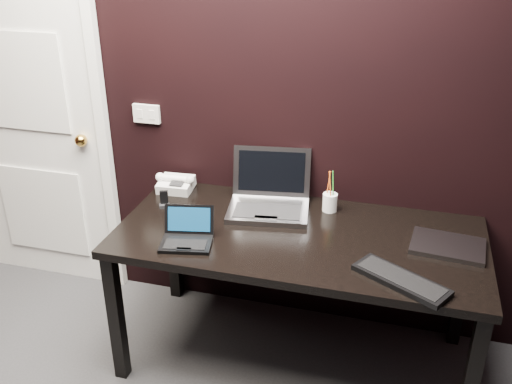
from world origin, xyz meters
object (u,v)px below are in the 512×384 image
(door, at_px, (29,116))
(silver_laptop, at_px, (269,200))
(mobile_phone, at_px, (164,201))
(closed_laptop, at_px, (448,246))
(desk_phone, at_px, (176,184))
(desk, at_px, (298,248))
(ext_keyboard, at_px, (401,280))
(netbook, at_px, (187,237))
(pen_cup, at_px, (330,201))

(door, height_order, silver_laptop, door)
(door, xyz_separation_m, mobile_phone, (0.94, -0.29, -0.27))
(closed_laptop, relative_size, desk_phone, 1.54)
(desk, xyz_separation_m, mobile_phone, (-0.71, 0.09, 0.11))
(ext_keyboard, bearing_deg, desk, 149.85)
(door, height_order, mobile_phone, door)
(netbook, height_order, ext_keyboard, netbook)
(desk, xyz_separation_m, closed_laptop, (0.66, 0.05, 0.09))
(silver_laptop, relative_size, mobile_phone, 5.24)
(door, relative_size, closed_laptop, 6.35)
(desk, xyz_separation_m, desk_phone, (-0.73, 0.28, 0.12))
(closed_laptop, distance_m, desk_phone, 1.41)
(door, relative_size, silver_laptop, 4.81)
(door, distance_m, desk, 1.73)
(door, bearing_deg, closed_laptop, -8.03)
(door, distance_m, netbook, 1.34)
(door, xyz_separation_m, closed_laptop, (2.31, -0.33, -0.29))
(silver_laptop, relative_size, pen_cup, 2.07)
(door, relative_size, netbook, 8.16)
(desk, relative_size, pen_cup, 7.90)
(closed_laptop, relative_size, mobile_phone, 3.96)
(ext_keyboard, height_order, pen_cup, pen_cup)
(closed_laptop, bearing_deg, desk, -175.80)
(desk, relative_size, silver_laptop, 3.82)
(ext_keyboard, bearing_deg, silver_laptop, 144.35)
(netbook, relative_size, mobile_phone, 3.08)
(silver_laptop, bearing_deg, door, 173.31)
(desk_phone, relative_size, mobile_phone, 2.57)
(desk, relative_size, mobile_phone, 19.99)
(door, xyz_separation_m, desk, (1.65, -0.38, -0.38))
(ext_keyboard, bearing_deg, door, 162.95)
(netbook, xyz_separation_m, closed_laptop, (1.14, 0.26, -0.02))
(door, distance_m, mobile_phone, 1.02)
(closed_laptop, height_order, pen_cup, pen_cup)
(ext_keyboard, height_order, closed_laptop, ext_keyboard)
(ext_keyboard, xyz_separation_m, closed_laptop, (0.19, 0.32, -0.00))
(door, bearing_deg, netbook, -26.47)
(netbook, relative_size, closed_laptop, 0.78)
(ext_keyboard, xyz_separation_m, pen_cup, (-0.37, 0.54, 0.04))
(closed_laptop, height_order, mobile_phone, mobile_phone)
(desk, bearing_deg, desk_phone, 158.96)
(door, relative_size, ext_keyboard, 5.22)
(silver_laptop, bearing_deg, netbook, -123.55)
(door, xyz_separation_m, ext_keyboard, (2.12, -0.65, -0.29))
(ext_keyboard, relative_size, mobile_phone, 4.82)
(netbook, distance_m, silver_laptop, 0.50)
(closed_laptop, bearing_deg, ext_keyboard, -120.16)
(netbook, distance_m, pen_cup, 0.75)
(silver_laptop, distance_m, mobile_phone, 0.53)
(netbook, bearing_deg, desk, 24.16)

